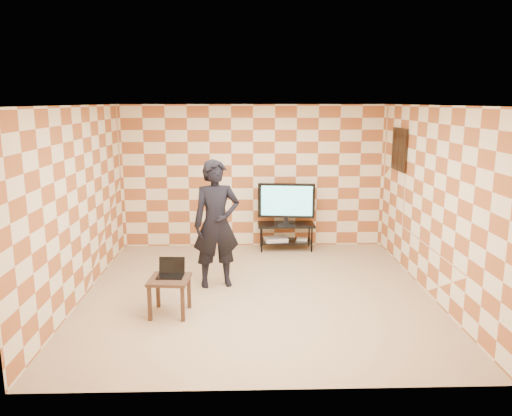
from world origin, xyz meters
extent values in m
plane|color=tan|center=(0.00, 0.00, 0.00)|extent=(5.00, 5.00, 0.00)
cube|color=beige|center=(0.00, 2.50, 1.35)|extent=(5.00, 0.02, 2.70)
cube|color=beige|center=(0.00, -2.50, 1.35)|extent=(5.00, 0.02, 2.70)
cube|color=beige|center=(-2.50, 0.00, 1.35)|extent=(0.02, 5.00, 2.70)
cube|color=beige|center=(2.50, 0.00, 1.35)|extent=(0.02, 5.00, 2.70)
cube|color=white|center=(0.00, 0.00, 2.70)|extent=(5.00, 5.00, 0.02)
cube|color=black|center=(2.47, 1.55, 1.95)|extent=(0.04, 0.72, 0.72)
cube|color=black|center=(2.47, 1.55, 1.95)|extent=(0.04, 0.03, 0.68)
cube|color=black|center=(2.47, 1.55, 1.95)|extent=(0.04, 0.68, 0.03)
cube|color=black|center=(0.61, 2.21, 0.48)|extent=(1.06, 0.48, 0.04)
cube|color=black|center=(0.61, 2.21, 0.16)|extent=(0.95, 0.42, 0.03)
cylinder|color=black|center=(0.15, 2.02, 0.25)|extent=(0.03, 0.03, 0.50)
cylinder|color=black|center=(0.15, 2.40, 0.25)|extent=(0.03, 0.03, 0.50)
cylinder|color=black|center=(1.08, 2.02, 0.25)|extent=(0.03, 0.03, 0.50)
cylinder|color=black|center=(1.08, 2.40, 0.25)|extent=(0.03, 0.03, 0.50)
cube|color=black|center=(0.61, 2.21, 0.52)|extent=(0.33, 0.23, 0.03)
cube|color=black|center=(0.61, 2.21, 0.58)|extent=(0.08, 0.06, 0.09)
cube|color=black|center=(0.61, 2.21, 0.95)|extent=(1.06, 0.18, 0.65)
cube|color=#53D0C5|center=(0.62, 2.17, 0.95)|extent=(0.94, 0.11, 0.56)
cube|color=silver|center=(0.42, 2.17, 0.21)|extent=(0.46, 0.36, 0.07)
cube|color=silver|center=(0.92, 2.20, 0.19)|extent=(0.22, 0.18, 0.04)
cube|color=#332215|center=(-1.17, -0.69, 0.48)|extent=(0.55, 0.55, 0.04)
cube|color=#332215|center=(-1.40, -0.88, 0.23)|extent=(0.05, 0.05, 0.46)
cube|color=#332215|center=(-1.36, -0.46, 0.23)|extent=(0.05, 0.05, 0.46)
cube|color=#332215|center=(-0.98, -0.92, 0.23)|extent=(0.05, 0.05, 0.46)
cube|color=#332215|center=(-0.94, -0.50, 0.23)|extent=(0.05, 0.05, 0.46)
cube|color=black|center=(-1.16, -0.64, 0.51)|extent=(0.36, 0.26, 0.02)
cube|color=black|center=(-1.15, -0.52, 0.62)|extent=(0.35, 0.08, 0.22)
imported|color=black|center=(-0.60, 0.36, 0.96)|extent=(0.78, 0.59, 1.92)
camera|label=1|loc=(-0.21, -6.87, 2.75)|focal=35.00mm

